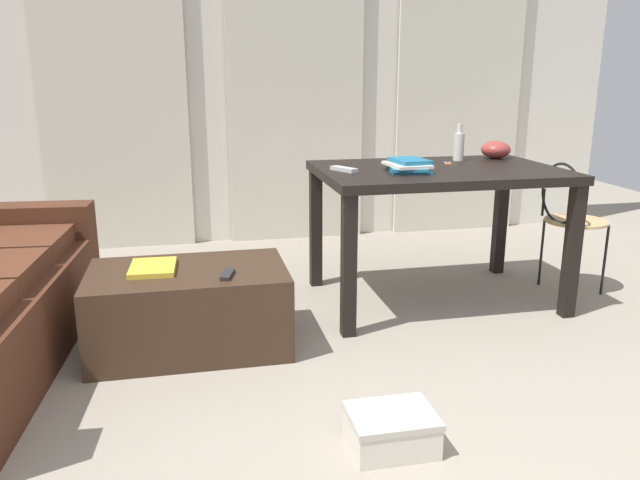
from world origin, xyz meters
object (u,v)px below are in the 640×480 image
Objects in this scene: bottle_near at (459,145)px; scissors at (448,163)px; craft_table at (438,185)px; tv_remote_on_table at (344,169)px; coffee_table at (189,309)px; wire_chair at (569,212)px; magazine at (153,268)px; book_stack at (408,166)px; tv_remote_primary at (227,275)px; shoebox at (391,430)px; bowl at (496,150)px.

bottle_near reaches higher than scissors.
tv_remote_on_table is (-0.55, -0.01, 0.11)m from craft_table.
coffee_table is 1.18× the size of wire_chair.
scissors reaches higher than magazine.
scissors is (0.33, 0.22, -0.03)m from book_stack.
scissors is (0.67, 0.14, -0.01)m from tv_remote_on_table.
tv_remote_primary is 1.07m from shoebox.
craft_table is 13.38× the size of scissors.
tv_remote_on_table is 1.59m from shoebox.
bottle_near is 2.08m from shoebox.
tv_remote_on_table reaches higher than magazine.
book_stack is at bearing -145.99° from scissors.
bottle_near is 0.57m from book_stack.
shoebox is at bearing -56.01° from coffee_table.
tv_remote_primary is at bearing 120.09° from shoebox.
bottle_near is 1.58× the size of tv_remote_primary.
bottle_near is at bearing 21.09° from magazine.
coffee_table is 1.72m from scissors.
coffee_table is 1.25m from shoebox.
scissors is at bearing 61.34° from shoebox.
bottle_near is 0.28m from bowl.
wire_chair reaches higher than craft_table.
bottle_near is at bearing 37.76° from book_stack.
bowl is 1.10m from tv_remote_on_table.
tv_remote_primary is (-1.74, -0.83, -0.43)m from bowl.
wire_chair is 2.95× the size of magazine.
tv_remote_on_table is (-0.79, -0.26, -0.08)m from bottle_near.
bowl is at bearing 136.03° from wire_chair.
bowl is (-0.34, 0.32, 0.34)m from wire_chair.
craft_table reaches higher than tv_remote_primary.
shoebox is at bearing -117.33° from craft_table.
craft_table is at bearing -149.07° from bowl.
tv_remote_on_table is at bearing -161.46° from bottle_near.
magazine is 0.88× the size of shoebox.
wire_chair reaches higher than coffee_table.
magazine is (-1.81, -0.61, -0.47)m from bottle_near.
bowl reaches higher than wire_chair.
tv_remote_primary is (-1.47, -0.78, -0.47)m from bottle_near.
coffee_table is at bearing 123.99° from shoebox.
book_stack is at bearing 38.13° from tv_remote_primary.
scissors is at bearing -133.60° from bottle_near.
wire_chair is 4.41× the size of bowl.
book_stack reaches higher than coffee_table.
wire_chair is 1.10m from book_stack.
bowl reaches higher than craft_table.
bowl is 0.82m from book_stack.
tv_remote_primary is (-1.24, -0.52, -0.28)m from craft_table.
bowl reaches higher than tv_remote_primary.
book_stack is (-0.21, -0.09, 0.13)m from craft_table.
shoebox is (0.85, -1.05, -0.34)m from magazine.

